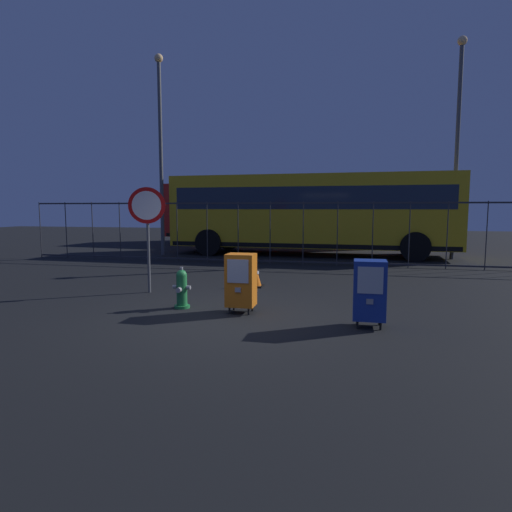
% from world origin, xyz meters
% --- Properties ---
extents(ground_plane, '(60.00, 60.00, 0.00)m').
position_xyz_m(ground_plane, '(0.00, 0.00, 0.00)').
color(ground_plane, black).
extents(fire_hydrant, '(0.33, 0.31, 0.75)m').
position_xyz_m(fire_hydrant, '(-0.92, 0.51, 0.35)').
color(fire_hydrant, '#1E7238').
rests_on(fire_hydrant, ground_plane).
extents(newspaper_box_primary, '(0.48, 0.42, 1.02)m').
position_xyz_m(newspaper_box_primary, '(2.34, -0.05, 0.57)').
color(newspaper_box_primary, black).
rests_on(newspaper_box_primary, ground_plane).
extents(newspaper_box_secondary, '(0.48, 0.42, 1.02)m').
position_xyz_m(newspaper_box_secondary, '(0.21, 0.41, 0.57)').
color(newspaper_box_secondary, black).
rests_on(newspaper_box_secondary, ground_plane).
extents(stop_sign, '(0.71, 0.31, 2.23)m').
position_xyz_m(stop_sign, '(-2.16, 1.72, 1.60)').
color(stop_sign, '#4C4F54').
rests_on(stop_sign, ground_plane).
extents(traffic_cone, '(0.36, 0.36, 0.53)m').
position_xyz_m(traffic_cone, '(-0.10, 2.88, 0.26)').
color(traffic_cone, black).
rests_on(traffic_cone, ground_plane).
extents(fence_barrier, '(18.03, 0.04, 2.00)m').
position_xyz_m(fence_barrier, '(0.00, 6.97, 1.02)').
color(fence_barrier, '#2D2D33').
rests_on(fence_barrier, ground_plane).
extents(bus_near, '(10.57, 3.04, 3.00)m').
position_xyz_m(bus_near, '(0.47, 9.97, 1.71)').
color(bus_near, gold).
rests_on(bus_near, ground_plane).
extents(bus_far, '(10.71, 3.66, 3.00)m').
position_xyz_m(bus_far, '(-1.93, 14.49, 1.71)').
color(bus_far, red).
rests_on(bus_far, ground_plane).
extents(street_light_near_left, '(0.32, 0.32, 7.51)m').
position_xyz_m(street_light_near_left, '(5.47, 9.67, 4.32)').
color(street_light_near_left, '#4C4F54').
rests_on(street_light_near_left, ground_plane).
extents(street_light_near_right, '(0.32, 0.32, 7.42)m').
position_xyz_m(street_light_near_right, '(-5.06, 8.77, 4.28)').
color(street_light_near_right, '#4C4F54').
rests_on(street_light_near_right, ground_plane).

